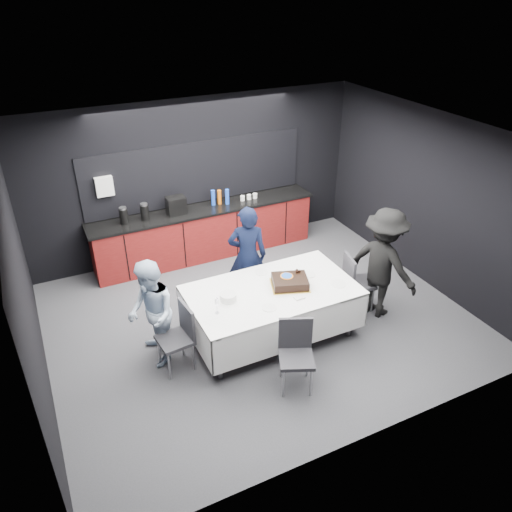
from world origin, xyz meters
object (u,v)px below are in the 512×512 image
Objects in this scene: party_table at (272,298)px; person_left at (151,314)px; person_right at (383,263)px; champagne_flute at (217,303)px; chair_left at (180,333)px; cake_assembly at (290,282)px; plate_stack at (228,297)px; chair_right at (355,279)px; chair_near at (296,349)px; person_center at (247,256)px.

party_table is 1.55× the size of person_left.
person_right reaches higher than party_table.
champagne_flute is 0.64m from chair_left.
cake_assembly is at bearing 7.24° from champagne_flute.
person_left reaches higher than cake_assembly.
party_table is 0.67m from plate_stack.
chair_right and chair_near have the same top height.
person_left reaches higher than chair_near.
party_table is 10.36× the size of champagne_flute.
chair_left is 1.00× the size of chair_right.
chair_near is at bearing -64.99° from plate_stack.
cake_assembly is 1.16m from champagne_flute.
cake_assembly is 0.68× the size of chair_left.
champagne_flute is (-0.88, -0.17, 0.30)m from party_table.
plate_stack is at bearing 115.01° from chair_near.
chair_right is 1.90m from chair_near.
chair_right is at bearing 87.37° from person_left.
chair_near is at bearing 93.11° from person_right.
party_table is at bearing 2.02° from chair_left.
cake_assembly reaches higher than party_table.
person_center reaches higher than chair_left.
person_left is at bearing 44.69° from person_center.
chair_left is at bearing -178.45° from chair_right.
person_center is (0.95, 1.10, -0.13)m from champagne_flute.
chair_near is at bearing -48.72° from champagne_flute.
champagne_flute reaches higher than cake_assembly.
party_table is at bearing -2.27° from plate_stack.
person_center is (0.71, 0.91, -0.02)m from plate_stack.
chair_left is at bearing 47.45° from person_left.
chair_right is at bearing 168.54° from person_center.
person_left reaches higher than plate_stack.
chair_left is at bearing 56.43° from person_center.
chair_near is at bearing -147.97° from chair_right.
person_right is at bearing -0.82° from champagne_flute.
plate_stack is 1.15m from person_center.
person_center is at bearing 82.90° from chair_near.
chair_right is at bearing 1.11° from party_table.
champagne_flute reaches higher than chair_right.
cake_assembly is at bearing -3.27° from plate_stack.
champagne_flute is 0.24× the size of chair_right.
champagne_flute is 1.46m from person_center.
person_center is at bearing 36.46° from person_right.
person_right is (3.08, -0.16, 0.32)m from chair_left.
chair_near is (-1.61, -1.01, 0.00)m from chair_right.
person_left is (-1.64, 0.22, 0.11)m from party_table.
chair_right is (1.44, 0.03, -0.11)m from party_table.
chair_right is 0.62× the size of person_left.
party_table is at bearing 79.99° from chair_near.
person_left is (-1.46, 1.20, 0.21)m from chair_near.
chair_left reaches higher than party_table.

